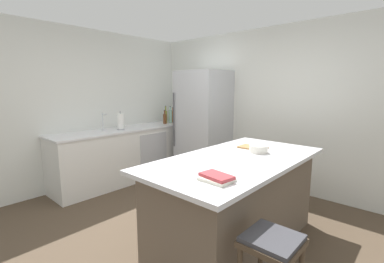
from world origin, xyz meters
name	(u,v)px	position (x,y,z in m)	size (l,w,h in m)	color
ground_plane	(179,240)	(0.00, 0.00, 0.00)	(7.20, 7.20, 0.00)	#4C3D2D
wall_rear	(275,109)	(0.00, 2.25, 1.30)	(6.00, 0.10, 2.60)	silver
wall_left	(72,109)	(-2.45, 0.00, 1.30)	(0.10, 6.00, 2.60)	silver
counter_run_left	(128,154)	(-2.07, 0.79, 0.47)	(0.68, 2.65, 0.93)	silver
kitchen_island	(236,200)	(0.47, 0.38, 0.47)	(1.06, 2.07, 0.93)	brown
refrigerator	(203,125)	(-1.18, 1.83, 0.97)	(0.83, 0.77, 1.94)	#B7BABF
bar_stool	(271,253)	(1.20, -0.31, 0.55)	(0.36, 0.36, 0.67)	#473828
sink_faucet	(103,121)	(-2.12, 0.36, 1.09)	(0.15, 0.05, 0.30)	silver
paper_towel_roll	(121,122)	(-2.02, 0.63, 1.07)	(0.14, 0.14, 0.31)	gray
soda_bottle	(179,116)	(-1.98, 1.99, 1.06)	(0.08, 0.08, 0.33)	silver
vinegar_bottle	(173,116)	(-2.05, 1.90, 1.06)	(0.05, 0.05, 0.31)	#994C23
gin_bottle	(170,116)	(-2.04, 1.81, 1.07)	(0.07, 0.07, 0.34)	#8CB79E
olive_oil_bottle	(166,116)	(-2.08, 1.72, 1.07)	(0.06, 0.06, 0.35)	olive
syrup_bottle	(165,118)	(-2.00, 1.63, 1.04)	(0.07, 0.07, 0.27)	#5B3319
cookbook_stack	(217,178)	(0.72, -0.30, 0.96)	(0.27, 0.19, 0.05)	silver
mixing_bowl	(258,149)	(0.52, 0.73, 0.97)	(0.20, 0.20, 0.08)	silver
cutting_board	(253,147)	(0.37, 0.88, 0.94)	(0.32, 0.22, 0.02)	#9E7042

